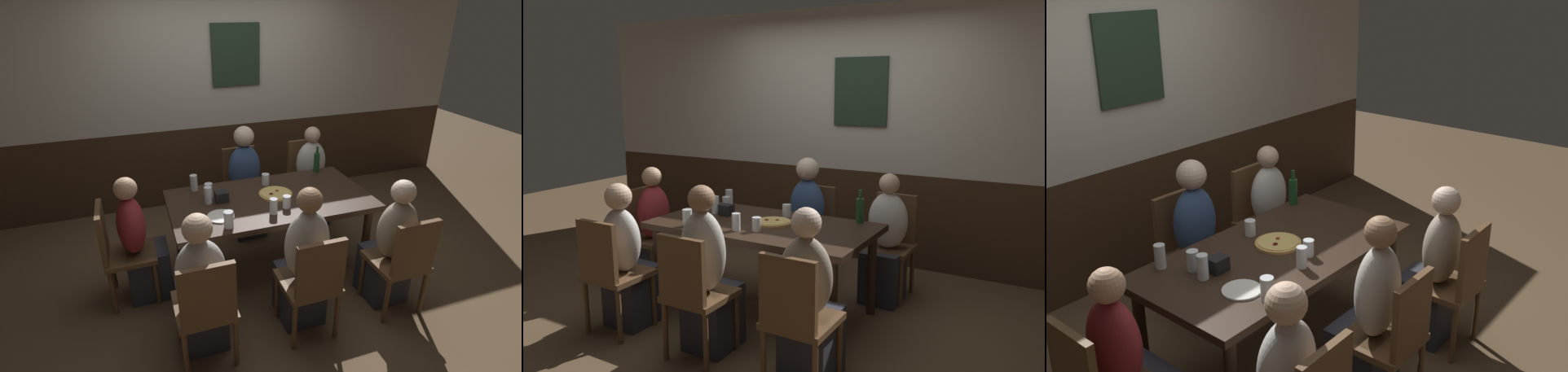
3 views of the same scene
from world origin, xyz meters
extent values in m
plane|color=brown|center=(0.00, 0.00, 0.00)|extent=(12.00, 12.00, 0.00)
cube|color=#3D2819|center=(0.00, 1.65, 0.47)|extent=(6.40, 0.10, 0.95)
cube|color=beige|center=(0.00, 1.65, 1.77)|extent=(6.40, 0.10, 1.65)
cube|color=#233828|center=(0.17, 1.58, 1.76)|extent=(0.56, 0.03, 0.68)
cube|color=black|center=(0.00, 0.00, 0.71)|extent=(1.75, 0.92, 0.05)
cylinder|color=black|center=(0.77, -0.38, 0.34)|extent=(0.07, 0.07, 0.69)
cylinder|color=black|center=(-0.77, 0.38, 0.34)|extent=(0.07, 0.07, 0.69)
cylinder|color=black|center=(0.77, 0.38, 0.34)|extent=(0.07, 0.07, 0.69)
cube|color=brown|center=(-1.39, 0.00, 0.67)|extent=(0.04, 0.36, 0.43)
cube|color=brown|center=(0.77, 0.80, 0.43)|extent=(0.40, 0.40, 0.04)
cube|color=brown|center=(0.77, 0.98, 0.67)|extent=(0.36, 0.04, 0.43)
cylinder|color=brown|center=(0.94, 0.63, 0.21)|extent=(0.04, 0.04, 0.41)
cylinder|color=brown|center=(0.60, 0.63, 0.21)|extent=(0.04, 0.04, 0.41)
cylinder|color=brown|center=(0.94, 0.97, 0.21)|extent=(0.04, 0.04, 0.41)
cylinder|color=brown|center=(0.60, 0.97, 0.21)|extent=(0.04, 0.04, 0.41)
cube|color=brown|center=(0.77, -0.80, 0.43)|extent=(0.40, 0.40, 0.04)
cube|color=brown|center=(0.77, -0.98, 0.67)|extent=(0.36, 0.04, 0.43)
cylinder|color=brown|center=(0.60, -0.63, 0.21)|extent=(0.04, 0.04, 0.41)
cylinder|color=brown|center=(0.94, -0.63, 0.21)|extent=(0.04, 0.04, 0.41)
cylinder|color=brown|center=(0.60, -0.97, 0.21)|extent=(0.04, 0.04, 0.41)
cylinder|color=brown|center=(0.94, -0.97, 0.21)|extent=(0.04, 0.04, 0.41)
cube|color=brown|center=(0.00, 0.80, 0.43)|extent=(0.40, 0.40, 0.04)
cube|color=brown|center=(0.00, 0.98, 0.67)|extent=(0.36, 0.04, 0.43)
cylinder|color=brown|center=(0.17, 0.63, 0.21)|extent=(0.04, 0.04, 0.41)
cylinder|color=brown|center=(-0.17, 0.63, 0.21)|extent=(0.04, 0.04, 0.41)
cylinder|color=brown|center=(0.17, 0.97, 0.21)|extent=(0.04, 0.04, 0.41)
cylinder|color=brown|center=(-0.17, 0.97, 0.21)|extent=(0.04, 0.04, 0.41)
cube|color=brown|center=(0.00, -0.80, 0.43)|extent=(0.40, 0.40, 0.04)
cube|color=brown|center=(0.00, -0.98, 0.67)|extent=(0.36, 0.04, 0.43)
cylinder|color=brown|center=(0.17, -0.63, 0.21)|extent=(0.04, 0.04, 0.41)
cylinder|color=brown|center=(0.17, -0.97, 0.21)|extent=(0.04, 0.04, 0.41)
ellipsoid|color=silver|center=(-0.77, -0.76, 0.69)|extent=(0.34, 0.22, 0.48)
sphere|color=#DBB293|center=(-0.77, -0.76, 1.02)|extent=(0.20, 0.20, 0.20)
ellipsoid|color=maroon|center=(-1.17, 0.00, 0.69)|extent=(0.22, 0.34, 0.48)
sphere|color=tan|center=(-1.17, 0.00, 1.01)|extent=(0.18, 0.18, 0.18)
cube|color=#2D2D38|center=(0.77, 0.67, 0.23)|extent=(0.32, 0.34, 0.45)
ellipsoid|color=silver|center=(0.77, 0.76, 0.69)|extent=(0.34, 0.22, 0.48)
sphere|color=#DBB293|center=(0.77, 0.76, 1.01)|extent=(0.17, 0.17, 0.17)
cube|color=#2D2D38|center=(0.77, -0.67, 0.23)|extent=(0.32, 0.34, 0.45)
ellipsoid|color=tan|center=(0.77, -0.76, 0.70)|extent=(0.34, 0.22, 0.49)
sphere|color=beige|center=(0.77, -0.76, 1.03)|extent=(0.18, 0.18, 0.18)
cube|color=#2D2D38|center=(0.00, 0.67, 0.23)|extent=(0.32, 0.34, 0.45)
ellipsoid|color=#334C7A|center=(0.00, 0.76, 0.71)|extent=(0.34, 0.22, 0.53)
sphere|color=beige|center=(0.00, 0.76, 1.07)|extent=(0.21, 0.21, 0.21)
cube|color=#2D2D38|center=(0.00, -0.67, 0.23)|extent=(0.32, 0.34, 0.45)
ellipsoid|color=beige|center=(0.00, -0.76, 0.73)|extent=(0.34, 0.22, 0.56)
sphere|color=#936B4C|center=(0.00, -0.76, 1.09)|extent=(0.18, 0.18, 0.18)
cylinder|color=tan|center=(0.07, 0.04, 0.75)|extent=(0.30, 0.30, 0.02)
cylinder|color=#DBB760|center=(0.07, 0.04, 0.76)|extent=(0.26, 0.26, 0.01)
cylinder|color=maroon|center=(0.01, 0.02, 0.77)|extent=(0.03, 0.03, 0.00)
cylinder|color=maroon|center=(0.09, 0.06, 0.77)|extent=(0.03, 0.03, 0.00)
cylinder|color=maroon|center=(0.02, 0.02, 0.77)|extent=(0.03, 0.03, 0.00)
cylinder|color=silver|center=(-0.53, 0.07, 0.82)|extent=(0.07, 0.07, 0.15)
cylinder|color=#B26623|center=(-0.53, 0.07, 0.77)|extent=(0.06, 0.06, 0.06)
cylinder|color=silver|center=(-0.47, -0.36, 0.81)|extent=(0.07, 0.07, 0.13)
cylinder|color=gold|center=(-0.47, -0.36, 0.77)|extent=(0.06, 0.06, 0.07)
cylinder|color=silver|center=(-0.07, -0.27, 0.81)|extent=(0.06, 0.06, 0.13)
cylinder|color=#B26623|center=(-0.07, -0.27, 0.77)|extent=(0.06, 0.06, 0.07)
cylinder|color=silver|center=(0.07, -0.21, 0.79)|extent=(0.07, 0.07, 0.11)
cylinder|color=silver|center=(0.07, -0.21, 0.76)|extent=(0.06, 0.06, 0.04)
cylinder|color=silver|center=(0.06, 0.27, 0.79)|extent=(0.07, 0.07, 0.11)
cylinder|color=gold|center=(0.06, 0.27, 0.78)|extent=(0.06, 0.06, 0.08)
cylinder|color=silver|center=(-0.60, 0.37, 0.81)|extent=(0.07, 0.07, 0.15)
cylinder|color=gold|center=(-0.60, 0.37, 0.77)|extent=(0.06, 0.06, 0.06)
cylinder|color=silver|center=(-0.50, 0.19, 0.80)|extent=(0.07, 0.07, 0.13)
cylinder|color=#331E14|center=(-0.50, 0.19, 0.78)|extent=(0.06, 0.06, 0.07)
cylinder|color=#194723|center=(0.65, 0.40, 0.84)|extent=(0.06, 0.06, 0.19)
cylinder|color=#194723|center=(0.65, 0.40, 0.97)|extent=(0.03, 0.03, 0.07)
cylinder|color=white|center=(-0.49, -0.19, 0.75)|extent=(0.22, 0.22, 0.01)
cube|color=black|center=(-0.41, 0.08, 0.79)|extent=(0.11, 0.09, 0.09)
camera|label=1|loc=(-1.08, -2.86, 2.29)|focal=26.89mm
camera|label=2|loc=(2.08, -3.33, 1.80)|focal=35.26mm
camera|label=3|loc=(-2.48, -2.27, 2.43)|focal=41.12mm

